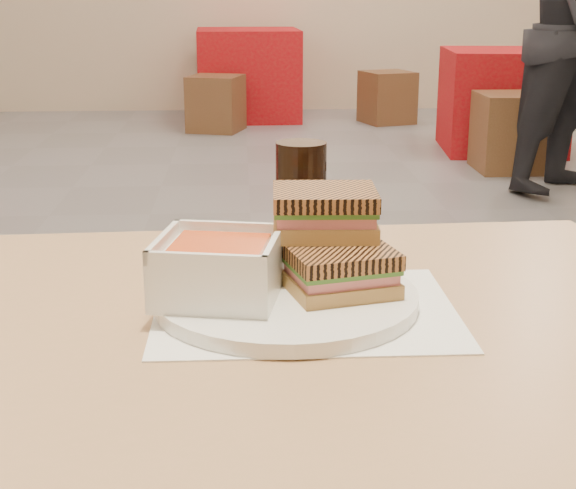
{
  "coord_description": "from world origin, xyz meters",
  "views": [
    {
      "loc": [
        -0.04,
        -2.87,
        1.09
      ],
      "look_at": [
        0.01,
        -2.0,
        0.82
      ],
      "focal_mm": 52.84,
      "sensor_mm": 36.0,
      "label": 1
    }
  ],
  "objects": [
    {
      "name": "bg_table_2",
      "position": [
        0.03,
        4.48,
        0.38
      ],
      "size": [
        0.88,
        0.88,
        0.75
      ],
      "color": "maroon",
      "rests_on": "ground"
    },
    {
      "name": "panini_upper",
      "position": [
        0.05,
        -1.95,
        0.84
      ],
      "size": [
        0.12,
        0.1,
        0.05
      ],
      "color": "#AA7E3F",
      "rests_on": "panini_lower"
    },
    {
      "name": "plate",
      "position": [
        0.01,
        -2.0,
        0.76
      ],
      "size": [
        0.29,
        0.29,
        0.02
      ],
      "color": "white",
      "rests_on": "tray_liner"
    },
    {
      "name": "main_table",
      "position": [
        -0.13,
        -2.04,
        0.64
      ],
      "size": [
        1.23,
        0.75,
        0.75
      ],
      "color": "#9E754C",
      "rests_on": "ground"
    },
    {
      "name": "bg_chair_1l",
      "position": [
        1.62,
        2.21,
        0.24
      ],
      "size": [
        0.42,
        0.42,
        0.47
      ],
      "color": "brown",
      "rests_on": "ground"
    },
    {
      "name": "soup_bowl",
      "position": [
        -0.07,
        -2.01,
        0.8
      ],
      "size": [
        0.15,
        0.15,
        0.07
      ],
      "color": "white",
      "rests_on": "plate"
    },
    {
      "name": "cola_glass",
      "position": [
        0.04,
        -1.79,
        0.82
      ],
      "size": [
        0.07,
        0.07,
        0.14
      ],
      "color": "black",
      "rests_on": "main_table"
    },
    {
      "name": "panini_lower",
      "position": [
        0.07,
        -2.01,
        0.79
      ],
      "size": [
        0.13,
        0.12,
        0.05
      ],
      "color": "#AA7E3F",
      "rests_on": "plate"
    },
    {
      "name": "tray_liner",
      "position": [
        0.03,
        -2.02,
        0.75
      ],
      "size": [
        0.33,
        0.25,
        0.0
      ],
      "color": "white",
      "rests_on": "main_table"
    },
    {
      "name": "bg_chair_2r",
      "position": [
        1.18,
        4.15,
        0.21
      ],
      "size": [
        0.48,
        0.48,
        0.42
      ],
      "color": "brown",
      "rests_on": "ground"
    },
    {
      "name": "bg_table_1",
      "position": [
        1.75,
        2.88,
        0.34
      ],
      "size": [
        0.85,
        0.85,
        0.68
      ],
      "color": "maroon",
      "rests_on": "ground"
    },
    {
      "name": "bg_chair_2l",
      "position": [
        -0.23,
        3.81,
        0.22
      ],
      "size": [
        0.48,
        0.48,
        0.43
      ],
      "color": "brown",
      "rests_on": "ground"
    }
  ]
}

